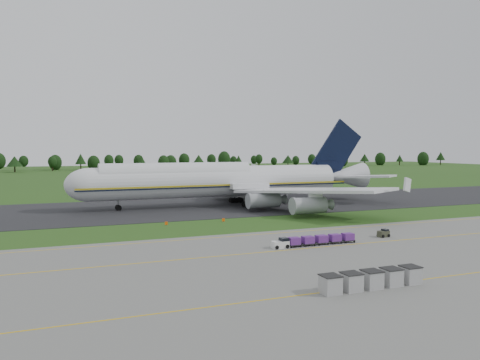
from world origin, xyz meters
name	(u,v)px	position (x,y,z in m)	size (l,w,h in m)	color
ground	(233,225)	(0.00, 0.00, 0.00)	(600.00, 600.00, 0.00)	#234715
apron	(337,272)	(0.00, -34.00, 0.03)	(300.00, 52.00, 0.06)	slate
taxiway	(192,207)	(0.00, 28.00, 0.04)	(300.00, 40.00, 0.08)	black
apron_markings	(307,258)	(0.00, -26.98, 0.06)	(300.00, 30.20, 0.01)	gold
tree_line	(113,161)	(1.80, 218.63, 5.81)	(527.59, 23.60, 10.89)	black
aircraft	(224,180)	(7.98, 27.69, 6.17)	(76.37, 75.03, 21.61)	silver
baggage_train	(313,240)	(4.72, -20.46, 0.78)	(13.19, 1.40, 1.35)	silver
utility_cart	(383,234)	(18.16, -19.02, 0.53)	(1.89, 1.28, 0.97)	#333626
uld_row	(372,279)	(-0.23, -40.60, 0.97)	(11.43, 1.83, 1.80)	#9A9A9A
edge_markers	(195,222)	(-5.63, 4.97, 0.27)	(11.53, 0.30, 0.60)	#F05307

